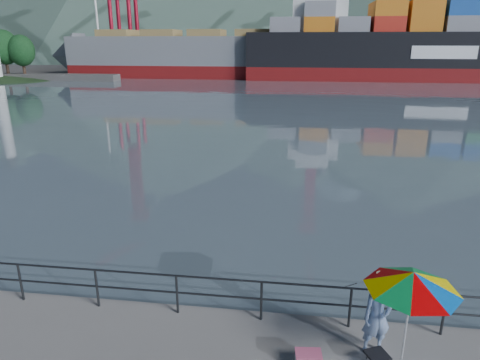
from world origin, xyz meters
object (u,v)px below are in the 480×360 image
container_ship (446,44)px  cooler_bag (308,360)px  beach_umbrella (413,281)px  fisherman (377,317)px  bulk_carrier (231,53)px

container_ship → cooler_bag: bearing=-108.2°
beach_umbrella → cooler_bag: 2.59m
beach_umbrella → cooler_bag: size_ratio=4.28×
fisherman → container_ship: size_ratio=0.03×
bulk_carrier → fisherman: bearing=-78.8°
beach_umbrella → bulk_carrier: size_ratio=0.04×
beach_umbrella → container_ship: bearing=73.0°
fisherman → beach_umbrella: size_ratio=0.79×
fisherman → beach_umbrella: 1.28m
beach_umbrella → bulk_carrier: (-14.85, 73.10, 2.10)m
cooler_bag → bulk_carrier: (-13.02, 73.31, 3.93)m
bulk_carrier → cooler_bag: bearing=-79.9°
fisherman → container_ship: 75.23m
fisherman → bulk_carrier: 74.16m
container_ship → bulk_carrier: bearing=178.4°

